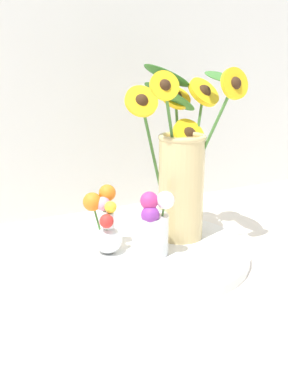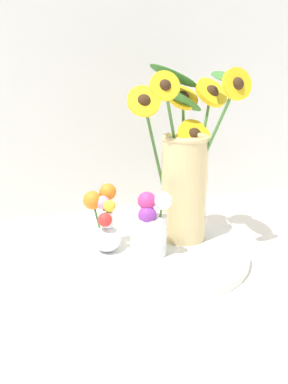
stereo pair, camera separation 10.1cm
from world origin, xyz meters
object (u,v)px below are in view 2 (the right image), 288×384
object	(u,v)px
vase_bulb_right	(105,220)
vase_small_center	(149,228)
serving_tray	(144,251)
mason_jar_sunflowers	(186,168)

from	to	relation	value
vase_bulb_right	vase_small_center	bearing A→B (deg)	-35.27
serving_tray	mason_jar_sunflowers	distance (m)	0.22
vase_small_center	mason_jar_sunflowers	bearing A→B (deg)	30.15
vase_small_center	vase_bulb_right	world-z (taller)	same
mason_jar_sunflowers	vase_small_center	world-z (taller)	mason_jar_sunflowers
serving_tray	vase_small_center	world-z (taller)	vase_small_center
vase_small_center	vase_bulb_right	distance (m)	0.10
mason_jar_sunflowers	vase_bulb_right	bearing A→B (deg)	-177.42
serving_tray	vase_bulb_right	world-z (taller)	vase_bulb_right
serving_tray	vase_small_center	bearing A→B (deg)	-94.87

